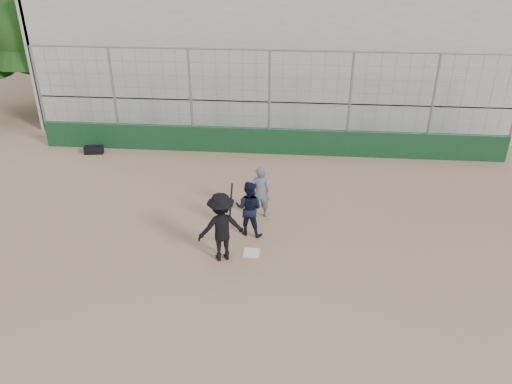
# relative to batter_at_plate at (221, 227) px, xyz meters

# --- Properties ---
(ground) EXTENTS (90.00, 90.00, 0.00)m
(ground) POSITION_rel_batter_at_plate_xyz_m (0.75, 0.27, -0.96)
(ground) COLOR brown
(ground) RESTS_ON ground
(home_plate) EXTENTS (0.44, 0.44, 0.02)m
(home_plate) POSITION_rel_batter_at_plate_xyz_m (0.75, 0.27, -0.95)
(home_plate) COLOR white
(home_plate) RESTS_ON ground
(backstop) EXTENTS (18.10, 0.25, 4.04)m
(backstop) POSITION_rel_batter_at_plate_xyz_m (0.75, 7.27, -0.00)
(backstop) COLOR #10341B
(backstop) RESTS_ON ground
(bleachers) EXTENTS (20.25, 6.70, 6.98)m
(bleachers) POSITION_rel_batter_at_plate_xyz_m (0.75, 12.22, 1.96)
(bleachers) COLOR #A0A0A0
(bleachers) RESTS_ON ground
(tree_left) EXTENTS (4.48, 4.48, 7.00)m
(tree_left) POSITION_rel_batter_at_plate_xyz_m (-10.25, 11.27, 3.43)
(tree_left) COLOR #362513
(tree_left) RESTS_ON ground
(batter_at_plate) EXTENTS (1.41, 1.11, 2.05)m
(batter_at_plate) POSITION_rel_batter_at_plate_xyz_m (0.00, 0.00, 0.00)
(batter_at_plate) COLOR black
(batter_at_plate) RESTS_ON ground
(catcher_crouched) EXTENTS (0.95, 0.82, 1.14)m
(catcher_crouched) POSITION_rel_batter_at_plate_xyz_m (0.59, 1.23, -0.39)
(catcher_crouched) COLOR black
(catcher_crouched) RESTS_ON ground
(umpire) EXTENTS (0.69, 0.54, 1.49)m
(umpire) POSITION_rel_batter_at_plate_xyz_m (0.81, 2.28, -0.21)
(umpire) COLOR #545E6B
(umpire) RESTS_ON ground
(equipment_bag) EXTENTS (0.76, 0.43, 0.35)m
(equipment_bag) POSITION_rel_batter_at_plate_xyz_m (-6.10, 6.59, -0.80)
(equipment_bag) COLOR black
(equipment_bag) RESTS_ON ground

